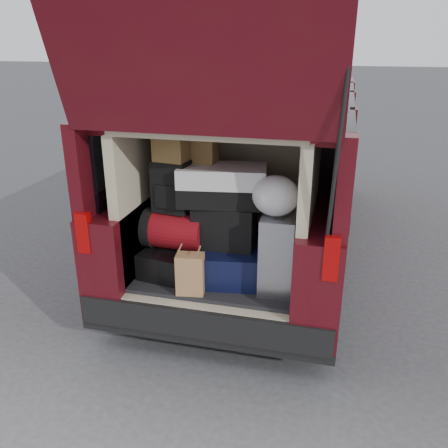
# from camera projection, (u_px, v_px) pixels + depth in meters

# --- Properties ---
(ground) EXTENTS (80.00, 80.00, 0.00)m
(ground) POSITION_uv_depth(u_px,v_px,m) (214.00, 343.00, 3.84)
(ground) COLOR #3A3A3C
(ground) RESTS_ON ground
(minivan) EXTENTS (1.90, 5.35, 2.77)m
(minivan) POSITION_uv_depth(u_px,v_px,m) (258.00, 174.00, 5.18)
(minivan) COLOR black
(minivan) RESTS_ON ground
(load_floor) EXTENTS (1.24, 1.05, 0.55)m
(load_floor) POSITION_uv_depth(u_px,v_px,m) (222.00, 297.00, 3.99)
(load_floor) COLOR black
(load_floor) RESTS_ON ground
(black_hardshell) EXTENTS (0.45, 0.57, 0.21)m
(black_hardshell) POSITION_uv_depth(u_px,v_px,m) (173.00, 259.00, 3.80)
(black_hardshell) COLOR black
(black_hardshell) RESTS_ON load_floor
(navy_hardshell) EXTENTS (0.56, 0.65, 0.26)m
(navy_hardshell) POSITION_uv_depth(u_px,v_px,m) (229.00, 260.00, 3.73)
(navy_hardshell) COLOR black
(navy_hardshell) RESTS_ON load_floor
(silver_roller) EXTENTS (0.26, 0.40, 0.59)m
(silver_roller) POSITION_uv_depth(u_px,v_px,m) (278.00, 251.00, 3.48)
(silver_roller) COLOR silver
(silver_roller) RESTS_ON load_floor
(kraft_bag) EXTENTS (0.22, 0.15, 0.31)m
(kraft_bag) POSITION_uv_depth(u_px,v_px,m) (190.00, 274.00, 3.45)
(kraft_bag) COLOR #AF784F
(kraft_bag) RESTS_ON load_floor
(red_duffel) EXTENTS (0.49, 0.33, 0.31)m
(red_duffel) POSITION_uv_depth(u_px,v_px,m) (175.00, 230.00, 3.70)
(red_duffel) COLOR maroon
(red_duffel) RESTS_ON black_hardshell
(black_soft_case) EXTENTS (0.47, 0.29, 0.33)m
(black_soft_case) POSITION_uv_depth(u_px,v_px,m) (225.00, 225.00, 3.62)
(black_soft_case) COLOR black
(black_soft_case) RESTS_ON navy_hardshell
(backpack) EXTENTS (0.29, 0.20, 0.39)m
(backpack) POSITION_uv_depth(u_px,v_px,m) (172.00, 186.00, 3.57)
(backpack) COLOR black
(backpack) RESTS_ON red_duffel
(twotone_duffel) EXTENTS (0.69, 0.42, 0.29)m
(twotone_duffel) POSITION_uv_depth(u_px,v_px,m) (222.00, 185.00, 3.53)
(twotone_duffel) COLOR silver
(twotone_duffel) RESTS_ON black_soft_case
(grocery_sack_lower) EXTENTS (0.26, 0.22, 0.21)m
(grocery_sack_lower) POSITION_uv_depth(u_px,v_px,m) (172.00, 146.00, 3.47)
(grocery_sack_lower) COLOR brown
(grocery_sack_lower) RESTS_ON backpack
(grocery_sack_upper) EXTENTS (0.21, 0.18, 0.20)m
(grocery_sack_upper) POSITION_uv_depth(u_px,v_px,m) (203.00, 149.00, 3.56)
(grocery_sack_upper) COLOR brown
(grocery_sack_upper) RESTS_ON twotone_duffel
(plastic_bag_right) EXTENTS (0.38, 0.36, 0.29)m
(plastic_bag_right) POSITION_uv_depth(u_px,v_px,m) (276.00, 196.00, 3.30)
(plastic_bag_right) COLOR silver
(plastic_bag_right) RESTS_ON silver_roller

